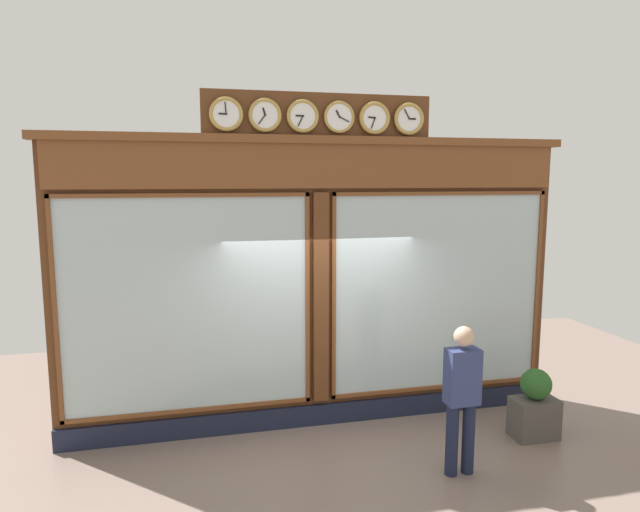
{
  "coord_description": "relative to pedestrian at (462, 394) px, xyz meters",
  "views": [
    {
      "loc": [
        1.65,
        6.87,
        3.28
      ],
      "look_at": [
        0.0,
        0.0,
        2.28
      ],
      "focal_mm": 31.12,
      "sensor_mm": 36.0,
      "label": 1
    }
  ],
  "objects": [
    {
      "name": "shop_facade",
      "position": [
        1.22,
        -1.72,
        1.01
      ],
      "size": [
        6.75,
        0.42,
        4.32
      ],
      "color": "#5B3319",
      "rests_on": "ground_plane"
    },
    {
      "name": "planter_shrub",
      "position": [
        -1.34,
        -0.58,
        -0.23
      ],
      "size": [
        0.39,
        0.39,
        0.39
      ],
      "primitive_type": "sphere",
      "color": "#285623",
      "rests_on": "planter_box"
    },
    {
      "name": "pedestrian",
      "position": [
        0.0,
        0.0,
        0.0
      ],
      "size": [
        0.36,
        0.22,
        1.69
      ],
      "color": "#191E38",
      "rests_on": "ground_plane"
    },
    {
      "name": "planter_box",
      "position": [
        -1.34,
        -0.58,
        -0.67
      ],
      "size": [
        0.56,
        0.36,
        0.51
      ],
      "primitive_type": "cube",
      "color": "#4C4742",
      "rests_on": "ground_plane"
    }
  ]
}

